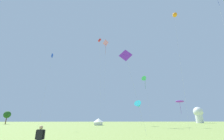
{
  "coord_description": "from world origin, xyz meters",
  "views": [
    {
      "loc": [
        -3.0,
        -3.57,
        2.06
      ],
      "look_at": [
        0.0,
        32.0,
        13.96
      ],
      "focal_mm": 24.08,
      "sensor_mm": 36.0,
      "label": 1
    }
  ],
  "objects": [
    {
      "name": "kite_green_delta",
      "position": [
        13.7,
        49.2,
        16.45
      ],
      "size": [
        2.77,
        2.77,
        17.58
      ],
      "color": "green",
      "rests_on": "ground"
    },
    {
      "name": "kite_pink_diamond",
      "position": [
        -0.86,
        55.2,
        33.68
      ],
      "size": [
        2.52,
        3.15,
        35.71
      ],
      "color": "pink",
      "rests_on": "ground"
    },
    {
      "name": "kite_orange_delta",
      "position": [
        18.18,
        31.39,
        31.35
      ],
      "size": [
        2.17,
        2.04,
        32.27
      ],
      "color": "orange",
      "rests_on": "ground"
    },
    {
      "name": "kite_purple_parafoil",
      "position": [
        20.82,
        39.76,
        7.27
      ],
      "size": [
        2.81,
        2.02,
        7.71
      ],
      "color": "purple",
      "rests_on": "ground"
    },
    {
      "name": "tree_distant_left",
      "position": [
        -50.44,
        81.91,
        4.66
      ],
      "size": [
        3.47,
        3.47,
        6.44
      ],
      "color": "brown",
      "rests_on": "ground"
    },
    {
      "name": "observatory_dome",
      "position": [
        66.48,
        100.15,
        6.01
      ],
      "size": [
        6.4,
        6.4,
        10.8
      ],
      "color": "white",
      "rests_on": "ground"
    },
    {
      "name": "kite_cyan_delta",
      "position": [
        12.09,
        54.15,
        7.51
      ],
      "size": [
        4.18,
        4.37,
        9.29
      ],
      "color": "#1EB7CC",
      "rests_on": "ground"
    },
    {
      "name": "kite_blue_diamond",
      "position": [
        -17.09,
        37.98,
        19.21
      ],
      "size": [
        1.01,
        2.67,
        20.77
      ],
      "color": "blue",
      "rests_on": "ground"
    },
    {
      "name": "festival_tent_center",
      "position": [
        -3.07,
        61.44,
        1.48
      ],
      "size": [
        4.11,
        4.11,
        2.67
      ],
      "color": "white",
      "rests_on": "ground"
    },
    {
      "name": "kite_red_box",
      "position": [
        -3.56,
        58.85,
        37.31
      ],
      "size": [
        2.26,
        2.71,
        38.35
      ],
      "color": "red",
      "rests_on": "ground"
    },
    {
      "name": "kite_purple_diamond",
      "position": [
        1.12,
        18.61,
        11.97
      ],
      "size": [
        3.4,
        1.5,
        13.19
      ],
      "color": "purple",
      "rests_on": "ground"
    }
  ]
}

